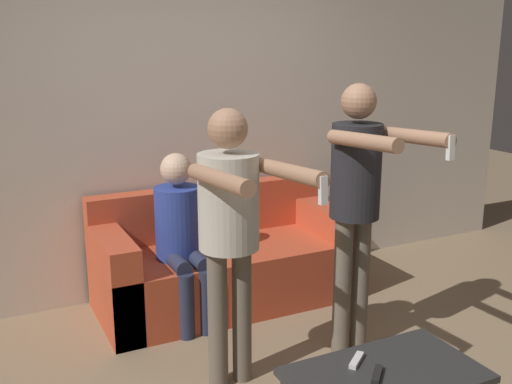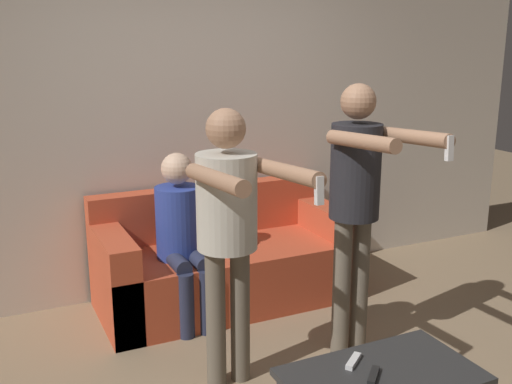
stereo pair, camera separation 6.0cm
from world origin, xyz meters
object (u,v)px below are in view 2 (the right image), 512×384
at_px(couch, 225,264).
at_px(coffee_table, 382,380).
at_px(person_standing_left, 229,218).
at_px(person_seated, 182,231).
at_px(remote_near, 374,375).
at_px(remote_far, 353,361).
at_px(person_standing_right, 357,192).

relative_size(couch, coffee_table, 1.99).
height_order(person_standing_left, person_seated, person_standing_left).
bearing_deg(remote_near, remote_far, 94.32).
xyz_separation_m(person_standing_left, coffee_table, (0.47, -0.76, -0.67)).
distance_m(remote_near, remote_far, 0.15).
height_order(person_standing_left, person_standing_right, person_standing_right).
bearing_deg(coffee_table, remote_far, 119.14).
bearing_deg(remote_far, person_standing_right, 56.01).
bearing_deg(person_standing_left, person_seated, 88.38).
xyz_separation_m(couch, person_standing_right, (0.41, -1.06, 0.75)).
xyz_separation_m(person_standing_left, remote_near, (0.41, -0.78, -0.62)).
height_order(couch, remote_far, couch).
bearing_deg(remote_near, person_seated, 102.83).
bearing_deg(remote_far, person_seated, 103.64).
bearing_deg(couch, coffee_table, -88.09).
relative_size(person_standing_right, person_seated, 1.42).
height_order(coffee_table, remote_far, remote_far).
bearing_deg(person_standing_left, remote_far, -57.73).
height_order(couch, person_standing_left, person_standing_left).
distance_m(couch, person_standing_right, 1.36).
height_order(person_standing_left, remote_far, person_standing_left).
bearing_deg(person_standing_right, person_standing_left, -179.74).
distance_m(person_seated, remote_near, 1.74).
bearing_deg(person_seated, remote_near, -77.17).
bearing_deg(coffee_table, person_standing_left, 121.73).
height_order(person_standing_right, person_seated, person_standing_right).
bearing_deg(couch, person_standing_left, -111.10).
distance_m(couch, remote_near, 1.84).
xyz_separation_m(couch, remote_far, (-0.01, -1.69, 0.08)).
bearing_deg(remote_near, person_standing_right, 62.08).
relative_size(person_seated, coffee_table, 1.26).
xyz_separation_m(couch, coffee_table, (0.06, -1.82, 0.03)).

